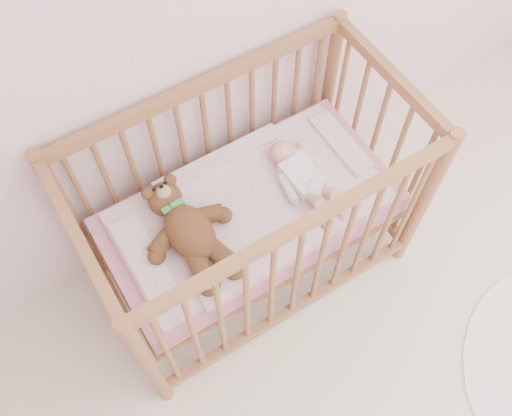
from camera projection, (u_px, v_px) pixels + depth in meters
crib at (250, 213)px, 2.41m from camera, size 1.36×0.76×1.00m
mattress at (250, 215)px, 2.42m from camera, size 1.22×0.62×0.13m
blanket at (250, 206)px, 2.36m from camera, size 1.10×0.58×0.06m
baby at (302, 174)px, 2.35m from camera, size 0.25×0.49×0.11m
teddy_bear at (190, 232)px, 2.20m from camera, size 0.43×0.58×0.15m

